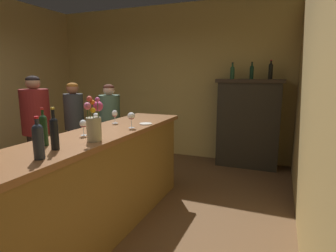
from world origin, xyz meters
TOP-DOWN VIEW (x-y plane):
  - floor at (0.00, 0.00)m, footprint 7.82×7.82m
  - wall_back at (0.00, 3.07)m, footprint 4.99×0.12m
  - wall_right at (2.50, 0.00)m, footprint 0.12×6.14m
  - bar_counter at (0.53, -0.12)m, footprint 0.65×3.05m
  - display_cabinet at (1.68, 2.76)m, footprint 1.13×0.44m
  - wine_bottle_riesling at (0.43, -0.60)m, footprint 0.06×0.06m
  - wine_bottle_pinot at (0.69, -0.90)m, footprint 0.07×0.07m
  - wine_bottle_merlot at (0.61, -0.67)m, footprint 0.06×0.06m
  - wine_glass_front at (0.48, -0.18)m, footprint 0.07×0.07m
  - wine_glass_mid at (0.38, 0.51)m, footprint 0.07×0.07m
  - wine_glass_rear at (0.31, 0.25)m, footprint 0.07×0.07m
  - wine_glass_spare at (0.71, 0.33)m, footprint 0.08×0.08m
  - flower_arrangement at (0.71, -0.32)m, footprint 0.13×0.18m
  - cheese_plate at (0.75, 0.59)m, footprint 0.15×0.15m
  - display_bottle_left at (1.36, 2.76)m, footprint 0.07×0.07m
  - display_bottle_midleft at (1.69, 2.76)m, footprint 0.07×0.07m
  - display_bottle_center at (1.99, 2.76)m, footprint 0.07×0.07m
  - patron_near_entrance at (-0.37, 1.52)m, footprint 0.33×0.33m
  - patron_redhead at (-0.89, 1.29)m, footprint 0.31×0.31m
  - patron_by_cabinet at (-0.93, 0.57)m, footprint 0.38×0.38m

SIDE VIEW (x-z plane):
  - floor at x=0.00m, z-range 0.00..0.00m
  - bar_counter at x=0.53m, z-range 0.00..1.07m
  - patron_near_entrance at x=-0.37m, z-range 0.07..1.55m
  - display_cabinet at x=1.68m, z-range 0.03..1.59m
  - patron_redhead at x=-0.89m, z-range 0.08..1.59m
  - patron_by_cabinet at x=-0.93m, z-range 0.07..1.69m
  - cheese_plate at x=0.75m, z-range 1.06..1.07m
  - wine_glass_front at x=0.48m, z-range 1.09..1.24m
  - wine_glass_mid at x=0.38m, z-range 1.09..1.25m
  - wine_glass_rear at x=0.31m, z-range 1.10..1.25m
  - wine_glass_spare at x=0.71m, z-range 1.10..1.27m
  - wine_bottle_pinot at x=0.69m, z-range 1.05..1.34m
  - wine_bottle_riesling at x=0.43m, z-range 1.05..1.35m
  - wine_bottle_merlot at x=0.61m, z-range 1.04..1.36m
  - flower_arrangement at x=0.71m, z-range 1.03..1.42m
  - wall_back at x=0.00m, z-range 0.00..2.97m
  - wall_right at x=2.50m, z-range 0.00..2.97m
  - display_bottle_left at x=1.36m, z-range 1.54..1.82m
  - display_bottle_midleft at x=1.69m, z-range 1.54..1.83m
  - display_bottle_center at x=1.99m, z-range 1.54..1.86m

